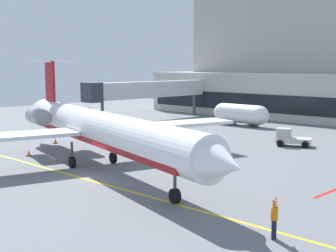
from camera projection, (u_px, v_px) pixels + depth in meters
ground at (98, 178)px, 35.05m from camera, size 120.00×120.00×0.11m
terminal_building at (301, 67)px, 76.14m from camera, size 56.13×15.81×20.31m
jet_bridge_east at (146, 90)px, 71.09m from camera, size 2.40×23.19×5.83m
regional_jet at (97, 128)px, 38.20m from camera, size 34.58×27.51×8.61m
pushback_tractor at (290, 138)px, 48.58m from camera, size 3.82×3.01×1.78m
fuel_tank at (241, 114)px, 64.87m from camera, size 8.62×2.64×2.90m
marshaller at (274, 218)px, 22.52m from camera, size 0.34×0.82×1.98m
safety_cone_alpha at (140, 144)px, 48.44m from camera, size 0.47×0.47×0.55m
safety_cone_charlie at (29, 153)px, 43.31m from camera, size 0.47×0.47×0.55m
safety_cone_delta at (55, 141)px, 50.30m from camera, size 0.47×0.47×0.55m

